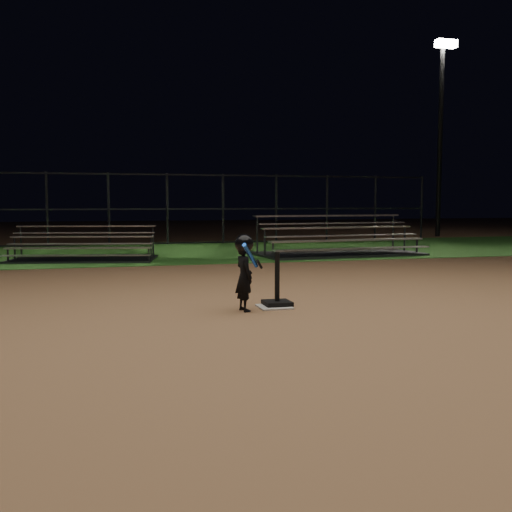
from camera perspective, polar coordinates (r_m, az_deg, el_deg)
The scene contains 9 objects.
ground at distance 8.47m, azimuth 1.76°, elevation -4.98°, with size 80.00×80.00×0.00m, color #986A45.
grass_strip at distance 18.20m, azimuth -7.38°, elevation 0.47°, with size 60.00×8.00×0.01m, color #285D1E.
home_plate at distance 8.46m, azimuth 1.76°, elevation -4.90°, with size 0.45×0.45×0.02m, color beige.
batting_tee at distance 8.52m, azimuth 2.04°, elevation -3.81°, with size 0.38×0.38×0.77m.
child_batter at distance 8.12m, azimuth -1.13°, elevation -1.39°, with size 0.42×0.56×1.06m.
bleacher_left at distance 15.82m, azimuth -16.27°, elevation 0.23°, with size 3.88×2.45×0.88m.
bleacher_right at distance 16.92m, azimuth 7.90°, elevation 0.87°, with size 4.72×2.54×1.12m.
backstop_fence at distance 21.12m, azimuth -8.51°, elevation 4.48°, with size 20.08×0.08×2.50m.
light_pole_right at distance 27.29m, azimuth 17.38°, elevation 12.24°, with size 0.90×0.53×8.30m.
Camera 1 is at (-2.41, -7.98, 1.50)m, focal length 41.64 mm.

